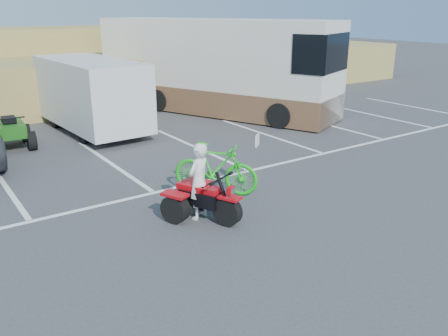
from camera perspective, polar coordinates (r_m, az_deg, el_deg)
ground at (r=8.95m, az=-1.46°, el=-7.71°), size 100.00×100.00×0.00m
parking_stripes at (r=12.64m, az=-8.25°, el=0.16°), size 28.00×5.16×0.01m
grass_embankment at (r=22.78m, az=-23.67°, el=10.73°), size 40.00×8.50×3.10m
red_trike_atv at (r=9.48m, az=-2.24°, el=-6.16°), size 1.63×1.82×0.97m
rider at (r=9.26m, az=-3.06°, el=-1.62°), size 0.66×0.56×1.54m
green_dirt_bike at (r=10.57m, az=-1.04°, el=-0.04°), size 1.64×1.86×1.17m
cargo_trailer at (r=16.54m, az=-15.74°, el=8.66°), size 2.32×5.22×2.39m
rv_motorhome at (r=19.11m, az=-1.05°, el=11.35°), size 6.17×10.00×3.53m
quad_atv_green at (r=15.56m, az=-24.07°, el=2.22°), size 1.33×1.70×1.06m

